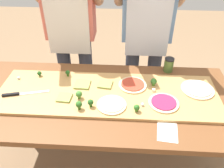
{
  "coord_description": "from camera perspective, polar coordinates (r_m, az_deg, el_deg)",
  "views": [
    {
      "loc": [
        0.13,
        -1.19,
        1.74
      ],
      "look_at": [
        0.06,
        -0.01,
        0.86
      ],
      "focal_mm": 37.07,
      "sensor_mm": 36.0,
      "label": 1
    }
  ],
  "objects": [
    {
      "name": "broccoli_floret_center_right",
      "position": [
        1.8,
        -17.47,
        2.52
      ],
      "size": [
        0.03,
        0.03,
        0.04
      ],
      "color": "#2C5915",
      "rests_on": "cutting_board"
    },
    {
      "name": "cutting_board",
      "position": [
        1.57,
        -1.19,
        -2.39
      ],
      "size": [
        1.49,
        0.48,
        0.02
      ],
      "primitive_type": "cube",
      "color": "tan",
      "rests_on": "prep_table"
    },
    {
      "name": "ground_plane",
      "position": [
        2.12,
        -1.78,
        -18.88
      ],
      "size": [
        8.0,
        8.0,
        0.0
      ],
      "primitive_type": "plane",
      "color": "#896B4C"
    },
    {
      "name": "broccoli_floret_center_left",
      "position": [
        1.64,
        10.26,
        0.6
      ],
      "size": [
        0.04,
        0.04,
        0.06
      ],
      "color": "#3F7220",
      "rests_on": "cutting_board"
    },
    {
      "name": "cheese_crumble_d",
      "position": [
        1.82,
        -22.06,
        1.36
      ],
      "size": [
        0.02,
        0.02,
        0.02
      ],
      "primitive_type": "cube",
      "rotation": [
        0.0,
        0.0,
        0.11
      ],
      "color": "silver",
      "rests_on": "cutting_board"
    },
    {
      "name": "cheese_crumble_c",
      "position": [
        1.6,
        10.23,
        -1.49
      ],
      "size": [
        0.02,
        0.02,
        0.02
      ],
      "primitive_type": "cube",
      "rotation": [
        0.0,
        0.0,
        1.45
      ],
      "color": "white",
      "rests_on": "cutting_board"
    },
    {
      "name": "broccoli_floret_front_left",
      "position": [
        1.74,
        -10.9,
        2.76
      ],
      "size": [
        0.03,
        0.03,
        0.05
      ],
      "color": "#2C5915",
      "rests_on": "cutting_board"
    },
    {
      "name": "cheese_crumble_a",
      "position": [
        1.47,
        7.48,
        -5.08
      ],
      "size": [
        0.02,
        0.02,
        0.02
      ],
      "primitive_type": "cube",
      "rotation": [
        0.0,
        0.0,
        0.48
      ],
      "color": "white",
      "rests_on": "cutting_board"
    },
    {
      "name": "pizza_whole_tomato_red",
      "position": [
        1.63,
        5.1,
        -0.18
      ],
      "size": [
        0.2,
        0.2,
        0.02
      ],
      "color": "beige",
      "rests_on": "cutting_board"
    },
    {
      "name": "prep_table",
      "position": [
        1.62,
        -2.21,
        -5.68
      ],
      "size": [
        1.8,
        0.82,
        0.74
      ],
      "color": "brown",
      "rests_on": "ground"
    },
    {
      "name": "recipe_note",
      "position": [
        1.37,
        13.49,
        -11.42
      ],
      "size": [
        0.13,
        0.16,
        0.0
      ],
      "primitive_type": "cube",
      "rotation": [
        0.0,
        0.0,
        -0.11
      ],
      "color": "white",
      "rests_on": "prep_table"
    },
    {
      "name": "broccoli_floret_back_left",
      "position": [
        1.44,
        -5.31,
        -4.58
      ],
      "size": [
        0.04,
        0.04,
        0.05
      ],
      "color": "#2C5915",
      "rests_on": "cutting_board"
    },
    {
      "name": "cook_right",
      "position": [
        1.95,
        8.58,
        13.73
      ],
      "size": [
        0.54,
        0.39,
        1.67
      ],
      "color": "#333847",
      "rests_on": "ground"
    },
    {
      "name": "broccoli_floret_front_right",
      "position": [
        1.42,
        6.1,
        -5.85
      ],
      "size": [
        0.04,
        0.04,
        0.05
      ],
      "color": "#366618",
      "rests_on": "cutting_board"
    },
    {
      "name": "pizza_whole_white_garlic",
      "position": [
        1.46,
        -0.09,
        -5.09
      ],
      "size": [
        0.19,
        0.19,
        0.02
      ],
      "color": "beige",
      "rests_on": "cutting_board"
    },
    {
      "name": "sauce_jar",
      "position": [
        1.84,
        13.81,
        4.61
      ],
      "size": [
        0.07,
        0.07,
        0.11
      ],
      "color": "#517033",
      "rests_on": "prep_table"
    },
    {
      "name": "broccoli_floret_back_right",
      "position": [
        1.52,
        -8.15,
        -2.53
      ],
      "size": [
        0.04,
        0.04,
        0.06
      ],
      "color": "#487A23",
      "rests_on": "cutting_board"
    },
    {
      "name": "pizza_whole_beet_magenta",
      "position": [
        1.51,
        12.63,
        -4.5
      ],
      "size": [
        0.19,
        0.19,
        0.02
      ],
      "color": "beige",
      "rests_on": "cutting_board"
    },
    {
      "name": "pizza_whole_cheese_artichoke",
      "position": [
        1.69,
        20.34,
        -1.2
      ],
      "size": [
        0.22,
        0.22,
        0.02
      ],
      "color": "beige",
      "rests_on": "cutting_board"
    },
    {
      "name": "pizza_slice_far_left",
      "position": [
        1.63,
        -1.69,
        -0.04
      ],
      "size": [
        0.11,
        0.11,
        0.01
      ],
      "primitive_type": "cube",
      "rotation": [
        0.0,
        0.0,
        -0.13
      ],
      "color": "#899E4C",
      "rests_on": "cutting_board"
    },
    {
      "name": "broccoli_floret_front_mid",
      "position": [
        1.43,
        -8.17,
        -5.06
      ],
      "size": [
        0.04,
        0.04,
        0.06
      ],
      "color": "#366618",
      "rests_on": "cutting_board"
    },
    {
      "name": "pizza_slice_center",
      "position": [
        1.64,
        -7.31,
        -0.11
      ],
      "size": [
        0.11,
        0.11,
        0.01
      ],
      "primitive_type": "cube",
      "rotation": [
        0.0,
        0.0,
        -0.04
      ],
      "color": "#899E4C",
      "rests_on": "cutting_board"
    },
    {
      "name": "cook_left",
      "position": [
        1.99,
        -10.18,
        14.08
      ],
      "size": [
        0.54,
        0.39,
        1.67
      ],
      "color": "#333847",
      "rests_on": "ground"
    },
    {
      "name": "chefs_knife",
      "position": [
        1.67,
        -21.93,
        -2.26
      ],
      "size": [
        0.3,
        0.1,
        0.02
      ],
      "color": "#B7BABF",
      "rests_on": "cutting_board"
    },
    {
      "name": "pizza_slice_near_right",
      "position": [
        1.55,
        -11.65,
        -3.28
      ],
      "size": [
        0.1,
        0.1,
        0.01
      ],
      "primitive_type": "cube",
      "rotation": [
        0.0,
        0.0,
        -0.08
      ],
      "color": "#899E4C",
      "rests_on": "cutting_board"
    }
  ]
}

